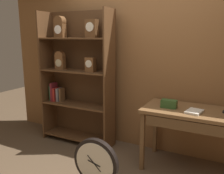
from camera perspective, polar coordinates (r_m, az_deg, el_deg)
name	(u,v)px	position (r m, az deg, el deg)	size (l,w,h in m)	color
back_wood_panel	(143,62)	(3.52, 7.40, 6.00)	(4.80, 0.05, 2.60)	brown
bookshelf	(76,76)	(3.76, -8.47, 2.56)	(1.18, 0.34, 2.04)	brown
workbench	(200,119)	(3.06, 20.21, -7.07)	(1.36, 0.64, 0.79)	brown
toolbox_small	(169,104)	(3.05, 13.39, -3.91)	(0.19, 0.11, 0.10)	#2D5123
open_repair_manual	(194,112)	(2.95, 18.95, -5.54)	(0.16, 0.22, 0.03)	silver
round_clock_large	(96,163)	(2.77, -3.89, -17.60)	(0.54, 0.11, 0.58)	black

